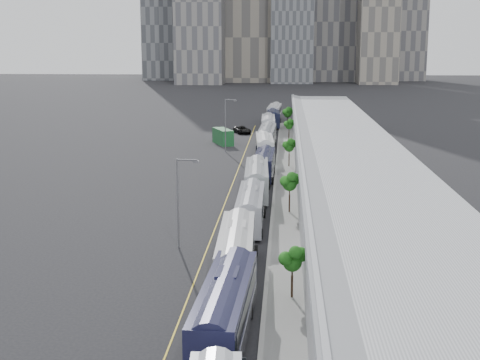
# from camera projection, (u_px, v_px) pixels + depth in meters

# --- Properties ---
(sidewalk) EXTENTS (10.00, 170.00, 0.12)m
(sidewalk) POSITION_uv_depth(u_px,v_px,m) (316.00, 211.00, 74.28)
(sidewalk) COLOR gray
(sidewalk) RESTS_ON ground
(lane_line) EXTENTS (0.12, 160.00, 0.02)m
(lane_line) POSITION_uv_depth(u_px,v_px,m) (222.00, 210.00, 75.00)
(lane_line) COLOR gold
(lane_line) RESTS_ON ground
(depot) EXTENTS (12.45, 160.40, 7.20)m
(depot) POSITION_uv_depth(u_px,v_px,m) (353.00, 181.00, 73.33)
(depot) COLOR gray
(depot) RESTS_ON ground
(bus_1) EXTENTS (3.31, 13.90, 4.04)m
(bus_1) POSITION_uv_depth(u_px,v_px,m) (225.00, 315.00, 41.62)
(bus_1) COLOR #171834
(bus_1) RESTS_ON ground
(bus_2) EXTENTS (3.18, 13.64, 3.96)m
(bus_2) POSITION_uv_depth(u_px,v_px,m) (236.00, 256.00, 53.37)
(bus_2) COLOR silver
(bus_2) RESTS_ON ground
(bus_3) EXTENTS (2.85, 12.80, 3.73)m
(bus_3) POSITION_uv_depth(u_px,v_px,m) (251.00, 211.00, 68.20)
(bus_3) COLOR gray
(bus_3) RESTS_ON ground
(bus_4) EXTENTS (3.30, 13.83, 4.01)m
(bus_4) POSITION_uv_depth(u_px,v_px,m) (257.00, 182.00, 81.74)
(bus_4) COLOR #93979C
(bus_4) RESTS_ON ground
(bus_5) EXTENTS (2.84, 12.73, 3.71)m
(bus_5) POSITION_uv_depth(u_px,v_px,m) (264.00, 167.00, 92.98)
(bus_5) COLOR black
(bus_5) RESTS_ON ground
(bus_6) EXTENTS (3.46, 13.32, 3.85)m
(bus_6) POSITION_uv_depth(u_px,v_px,m) (264.00, 148.00, 109.01)
(bus_6) COLOR white
(bus_6) RESTS_ON ground
(bus_7) EXTENTS (3.08, 13.60, 3.96)m
(bus_7) POSITION_uv_depth(u_px,v_px,m) (267.00, 138.00, 120.38)
(bus_7) COLOR gray
(bus_7) RESTS_ON ground
(bus_8) EXTENTS (3.10, 13.53, 3.94)m
(bus_8) POSITION_uv_depth(u_px,v_px,m) (268.00, 127.00, 137.72)
(bus_8) COLOR #B9BAC4
(bus_8) RESTS_ON ground
(bus_9) EXTENTS (3.24, 13.08, 3.79)m
(bus_9) POSITION_uv_depth(u_px,v_px,m) (273.00, 119.00, 151.26)
(bus_9) COLOR #161A33
(bus_9) RESTS_ON ground
(bus_10) EXTENTS (3.45, 14.04, 4.07)m
(bus_10) POSITION_uv_depth(u_px,v_px,m) (274.00, 114.00, 162.46)
(bus_10) COLOR silver
(bus_10) RESTS_ON ground
(tree_1) EXTENTS (1.39, 1.39, 3.69)m
(tree_1) POSITION_uv_depth(u_px,v_px,m) (292.00, 260.00, 48.33)
(tree_1) COLOR black
(tree_1) RESTS_ON ground
(tree_2) EXTENTS (1.58, 1.58, 4.30)m
(tree_2) POSITION_uv_depth(u_px,v_px,m) (290.00, 182.00, 73.11)
(tree_2) COLOR black
(tree_2) RESTS_ON ground
(tree_3) EXTENTS (1.48, 1.48, 4.02)m
(tree_3) POSITION_uv_depth(u_px,v_px,m) (289.00, 146.00, 100.88)
(tree_3) COLOR black
(tree_3) RESTS_ON ground
(tree_4) EXTENTS (1.38, 1.38, 4.31)m
(tree_4) POSITION_uv_depth(u_px,v_px,m) (289.00, 125.00, 124.58)
(tree_4) COLOR black
(tree_4) RESTS_ON ground
(tree_5) EXTENTS (1.83, 1.83, 4.46)m
(tree_5) POSITION_uv_depth(u_px,v_px,m) (288.00, 112.00, 147.91)
(tree_5) COLOR black
(tree_5) RESTS_ON ground
(street_lamp_near) EXTENTS (2.04, 0.22, 8.27)m
(street_lamp_near) POSITION_uv_depth(u_px,v_px,m) (180.00, 197.00, 60.18)
(street_lamp_near) COLOR #59595E
(street_lamp_near) RESTS_ON ground
(street_lamp_far) EXTENTS (2.04, 0.22, 9.13)m
(street_lamp_far) POSITION_uv_depth(u_px,v_px,m) (226.00, 122.00, 114.58)
(street_lamp_far) COLOR #59595E
(street_lamp_far) RESTS_ON ground
(shipping_container) EXTENTS (4.59, 7.09, 2.83)m
(shipping_container) POSITION_uv_depth(u_px,v_px,m) (223.00, 137.00, 124.54)
(shipping_container) COLOR #174C24
(shipping_container) RESTS_ON ground
(suv) EXTENTS (4.46, 6.12, 1.55)m
(suv) POSITION_uv_depth(u_px,v_px,m) (242.00, 130.00, 139.61)
(suv) COLOR black
(suv) RESTS_ON ground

